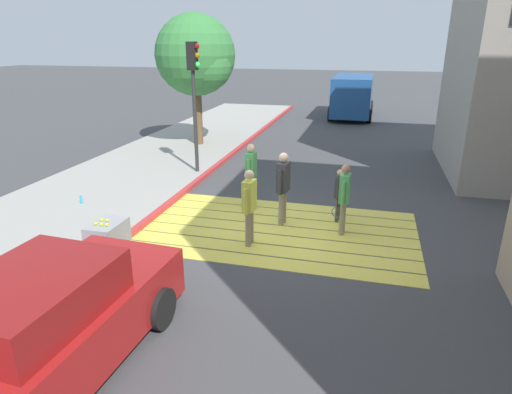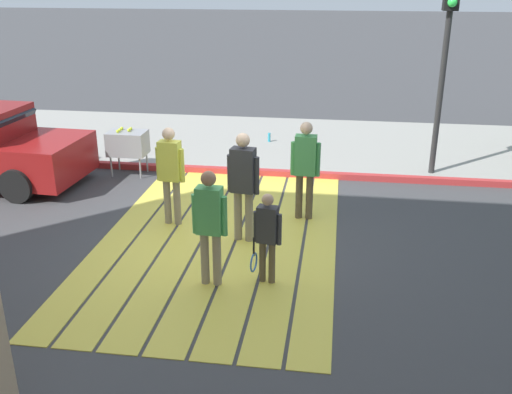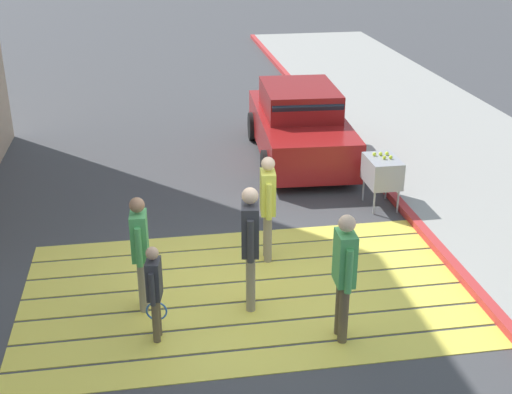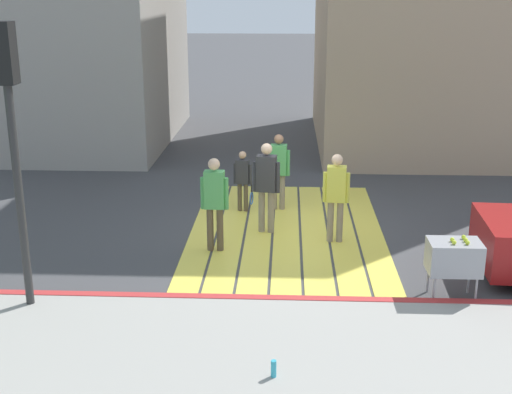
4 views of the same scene
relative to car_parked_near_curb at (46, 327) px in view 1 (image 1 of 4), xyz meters
The scene contains 15 objects.
ground_plane 5.83m from the car_parked_near_curb, 69.77° to the left, with size 120.00×120.00×0.00m, color #424244.
crosswalk_stripes 5.83m from the car_parked_near_curb, 69.77° to the left, with size 6.40×3.80×0.01m.
sidewalk_west 6.55m from the car_parked_near_curb, 123.53° to the left, with size 4.80×40.00×0.12m, color #9E9B93.
curb_painted 5.61m from the car_parked_near_curb, 102.95° to the left, with size 0.16×40.00×0.13m, color #BC3333.
car_parked_near_curb is the anchor object (origin of this frame).
van_down_street 22.65m from the car_parked_near_curb, 82.88° to the left, with size 2.40×5.22×2.35m.
traffic_light_corner 9.68m from the car_parked_near_curb, 99.65° to the left, with size 0.39×0.28×4.24m.
street_tree 13.78m from the car_parked_near_curb, 102.74° to the left, with size 3.20×3.20×5.32m.
tennis_ball_cart 2.99m from the car_parked_near_curb, 107.49° to the left, with size 0.56×0.80×1.02m.
water_bottle 6.58m from the car_parked_near_curb, 121.90° to the left, with size 0.07×0.07×0.22m, color #33A5BF.
pedestrian_adult_lead 6.17m from the car_parked_near_curb, 71.10° to the left, with size 0.28×0.52×1.81m.
pedestrian_adult_trailing 4.77m from the car_parked_near_curb, 71.33° to the left, with size 0.25×0.50×1.72m.
pedestrian_adult_side 6.60m from the car_parked_near_curb, 58.37° to the left, with size 0.24×0.49×1.68m.
pedestrian_teen_behind 6.82m from the car_parked_near_curb, 81.88° to the left, with size 0.24×0.51×1.76m.
pedestrian_child_with_racket 7.18m from the car_parked_near_curb, 62.63° to the left, with size 0.28×0.43×1.34m.
Camera 1 is at (1.87, -9.42, 4.28)m, focal length 30.80 mm.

